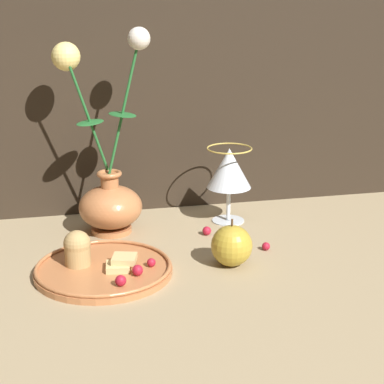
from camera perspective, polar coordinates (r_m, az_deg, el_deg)
name	(u,v)px	position (r m, az deg, el deg)	size (l,w,h in m)	color
ground_plane	(188,247)	(1.15, -0.39, -4.89)	(2.40, 2.40, 0.00)	#9E8966
vase	(108,185)	(1.20, -7.48, 0.61)	(0.17, 0.12, 0.38)	#B77042
plate_with_pastries	(100,266)	(1.06, -8.14, -6.50)	(0.22, 0.22, 0.07)	#B77042
wine_glass	(229,170)	(1.25, 3.31, 1.92)	(0.09, 0.09, 0.15)	silver
apple_beside_vase	(232,246)	(1.07, 3.55, -4.78)	(0.07, 0.07, 0.08)	#B2932D
berry_near_plate	(207,231)	(1.20, 1.33, -3.47)	(0.02, 0.02, 0.02)	#AD192D
berry_front_center	(266,246)	(1.14, 6.59, -4.82)	(0.01, 0.01, 0.01)	#AD192D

